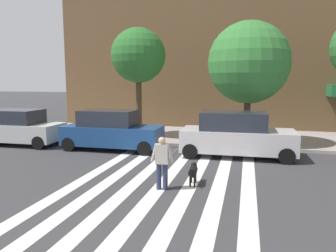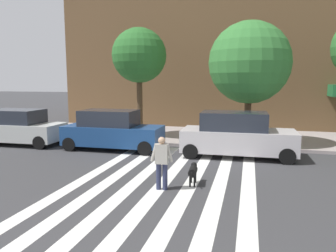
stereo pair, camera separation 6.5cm
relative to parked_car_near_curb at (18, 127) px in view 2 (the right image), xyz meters
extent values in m
plane|color=#353538|center=(9.02, -5.69, -0.90)|extent=(160.00, 160.00, 0.00)
cube|color=#9E928F|center=(9.02, 4.48, -0.83)|extent=(80.00, 6.00, 0.15)
cube|color=silver|center=(6.37, -5.69, -0.90)|extent=(0.45, 13.73, 0.01)
cube|color=silver|center=(7.27, -5.69, -0.90)|extent=(0.45, 13.73, 0.01)
cube|color=silver|center=(8.17, -5.69, -0.90)|extent=(0.45, 13.73, 0.01)
cube|color=silver|center=(9.07, -5.69, -0.90)|extent=(0.45, 13.73, 0.01)
cube|color=silver|center=(9.97, -5.69, -0.90)|extent=(0.45, 13.73, 0.01)
cube|color=silver|center=(10.87, -5.69, -0.90)|extent=(0.45, 13.73, 0.01)
cube|color=silver|center=(11.77, -5.69, -0.90)|extent=(0.45, 13.73, 0.01)
cube|color=#B9BDB9|center=(0.05, 0.00, -0.22)|extent=(4.61, 2.05, 0.87)
cube|color=#232833|center=(-0.13, 0.00, 0.58)|extent=(2.72, 1.77, 0.71)
cylinder|color=black|center=(1.83, 0.93, -0.57)|extent=(0.66, 0.24, 0.66)
cylinder|color=black|center=(1.87, -0.85, -0.57)|extent=(0.66, 0.24, 0.66)
cylinder|color=black|center=(-1.77, 0.85, -0.57)|extent=(0.66, 0.24, 0.66)
cube|color=navy|center=(5.37, 0.00, -0.19)|extent=(4.74, 1.83, 0.92)
cube|color=#232833|center=(5.19, 0.00, 0.64)|extent=(2.63, 1.60, 0.75)
cylinder|color=black|center=(7.26, 0.83, -0.57)|extent=(0.66, 0.22, 0.66)
cylinder|color=black|center=(7.26, -0.82, -0.57)|extent=(0.66, 0.22, 0.66)
cylinder|color=black|center=(3.49, 0.82, -0.57)|extent=(0.66, 0.22, 0.66)
cylinder|color=black|center=(3.49, -0.83, -0.57)|extent=(0.66, 0.22, 0.66)
cube|color=#BDB8BC|center=(11.28, 0.00, -0.18)|extent=(4.89, 2.05, 0.95)
cube|color=#232833|center=(11.08, 0.00, 0.68)|extent=(2.83, 1.78, 0.77)
cylinder|color=black|center=(13.21, 0.94, -0.57)|extent=(0.66, 0.23, 0.66)
cylinder|color=black|center=(13.24, -0.87, -0.57)|extent=(0.66, 0.23, 0.66)
cylinder|color=black|center=(9.31, 0.88, -0.57)|extent=(0.66, 0.23, 0.66)
cylinder|color=black|center=(9.34, -0.94, -0.57)|extent=(0.66, 0.23, 0.66)
cylinder|color=#4C3823|center=(5.64, 3.15, 1.12)|extent=(0.32, 0.32, 3.74)
sphere|color=#286628|center=(5.64, 3.15, 3.83)|extent=(3.05, 3.05, 3.05)
cylinder|color=#4C3823|center=(11.64, 2.44, 0.72)|extent=(0.33, 0.33, 2.94)
sphere|color=#337533|center=(11.64, 2.44, 3.30)|extent=(4.05, 4.05, 4.05)
cylinder|color=#282D4C|center=(9.10, -5.00, -0.49)|extent=(0.16, 0.16, 0.82)
cylinder|color=#282D4C|center=(9.30, -4.99, -0.49)|extent=(0.16, 0.16, 0.82)
cube|color=#B2ADA3|center=(9.20, -4.99, 0.22)|extent=(0.40, 0.27, 0.60)
cylinder|color=#B2ADA3|center=(8.96, -5.01, 0.25)|extent=(0.23, 0.11, 0.57)
cylinder|color=#B2ADA3|center=(9.43, -4.97, 0.25)|extent=(0.23, 0.11, 0.57)
sphere|color=tan|center=(9.20, -4.99, 0.63)|extent=(0.24, 0.24, 0.22)
cylinder|color=black|center=(10.04, -4.32, -0.45)|extent=(0.31, 0.61, 0.26)
sphere|color=black|center=(10.01, -3.94, -0.35)|extent=(0.22, 0.22, 0.20)
cylinder|color=black|center=(10.07, -4.71, -0.40)|extent=(0.06, 0.24, 0.16)
cylinder|color=black|center=(9.95, -4.12, -0.74)|extent=(0.06, 0.06, 0.32)
cylinder|color=black|center=(10.09, -4.11, -0.74)|extent=(0.06, 0.06, 0.32)
cylinder|color=black|center=(9.99, -4.53, -0.74)|extent=(0.06, 0.06, 0.32)
cylinder|color=black|center=(10.13, -4.52, -0.74)|extent=(0.06, 0.06, 0.32)
camera|label=1|loc=(11.66, -14.09, 2.39)|focal=34.14mm
camera|label=2|loc=(11.72, -14.08, 2.39)|focal=34.14mm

